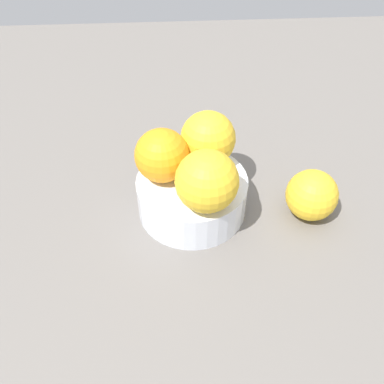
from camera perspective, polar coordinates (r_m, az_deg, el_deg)
ground_plane at (r=55.20cm, az=0.00°, el=-2.87°), size 110.00×110.00×2.00cm
fruit_bowl at (r=52.81cm, az=0.00°, el=-0.46°), size 13.23×13.23×4.83cm
orange_in_bowl_0 at (r=49.66cm, az=-3.97°, el=4.80°), size 6.29×6.29×6.29cm
orange_in_bowl_1 at (r=45.95cm, az=1.96°, el=1.43°), size 6.90×6.90×6.90cm
orange_in_bowl_2 at (r=51.76cm, az=2.11°, el=7.03°), size 6.59×6.59×6.59cm
orange_loose_0 at (r=53.65cm, az=15.41°, el=-0.39°), size 6.21×6.21×6.21cm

